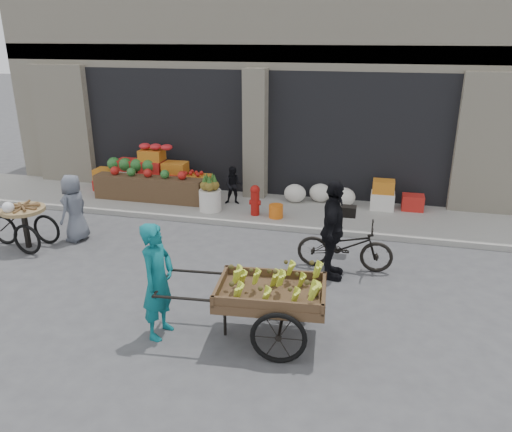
% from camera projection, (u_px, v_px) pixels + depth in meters
% --- Properties ---
extents(ground, '(80.00, 80.00, 0.00)m').
position_uv_depth(ground, '(183.00, 290.00, 8.38)').
color(ground, '#424244').
rests_on(ground, ground).
extents(sidewalk, '(18.00, 2.20, 0.12)m').
position_uv_depth(sidewalk, '(247.00, 208.00, 12.09)').
color(sidewalk, gray).
rests_on(sidewalk, ground).
extents(building, '(14.00, 6.45, 7.00)m').
position_uv_depth(building, '(281.00, 58.00, 14.53)').
color(building, beige).
rests_on(building, ground).
extents(fruit_display, '(3.10, 1.12, 1.24)m').
position_uv_depth(fruit_display, '(155.00, 174.00, 12.70)').
color(fruit_display, red).
rests_on(fruit_display, sidewalk).
extents(pineapple_bin, '(0.52, 0.52, 0.50)m').
position_uv_depth(pineapple_bin, '(210.00, 200.00, 11.70)').
color(pineapple_bin, silver).
rests_on(pineapple_bin, sidewalk).
extents(fire_hydrant, '(0.22, 0.22, 0.71)m').
position_uv_depth(fire_hydrant, '(255.00, 199.00, 11.36)').
color(fire_hydrant, '#A5140F').
rests_on(fire_hydrant, sidewalk).
extents(orange_bucket, '(0.32, 0.32, 0.30)m').
position_uv_depth(orange_bucket, '(276.00, 211.00, 11.28)').
color(orange_bucket, orange).
rests_on(orange_bucket, sidewalk).
extents(right_bay_goods, '(3.35, 0.60, 0.70)m').
position_uv_depth(right_bay_goods, '(359.00, 195.00, 11.92)').
color(right_bay_goods, silver).
rests_on(right_bay_goods, sidewalk).
extents(seated_person, '(0.51, 0.43, 0.93)m').
position_uv_depth(seated_person, '(234.00, 185.00, 12.08)').
color(seated_person, black).
rests_on(seated_person, sidewalk).
extents(banana_cart, '(2.60, 1.26, 1.05)m').
position_uv_depth(banana_cart, '(267.00, 290.00, 6.79)').
color(banana_cart, brown).
rests_on(banana_cart, ground).
extents(vendor_woman, '(0.47, 0.66, 1.69)m').
position_uv_depth(vendor_woman, '(158.00, 281.00, 6.87)').
color(vendor_woman, '#0E6871').
rests_on(vendor_woman, ground).
extents(tricycle_cart, '(1.44, 0.89, 0.95)m').
position_uv_depth(tricycle_cart, '(24.00, 221.00, 9.86)').
color(tricycle_cart, '#9E7F51').
rests_on(tricycle_cart, ground).
extents(vendor_grey, '(0.52, 0.73, 1.40)m').
position_uv_depth(vendor_grey, '(74.00, 208.00, 10.17)').
color(vendor_grey, slate).
rests_on(vendor_grey, ground).
extents(bicycle, '(1.73, 0.63, 0.90)m').
position_uv_depth(bicycle, '(345.00, 246.00, 8.99)').
color(bicycle, black).
rests_on(bicycle, ground).
extents(cyclist, '(0.45, 1.04, 1.76)m').
position_uv_depth(cyclist, '(333.00, 231.00, 8.53)').
color(cyclist, black).
rests_on(cyclist, ground).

